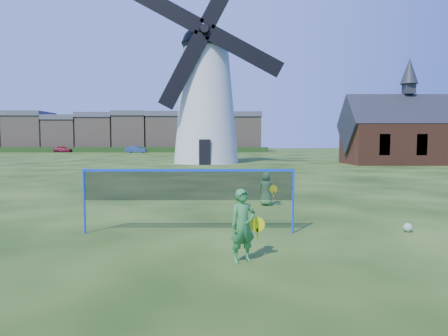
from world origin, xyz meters
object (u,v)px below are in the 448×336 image
at_px(player_boy, 266,189).
at_px(play_ball, 408,228).
at_px(car_right, 136,149).
at_px(car_left, 63,149).
at_px(windmill, 206,95).
at_px(player_girl, 243,226).
at_px(chapel, 407,134).
at_px(badminton_net, 189,186).

bearing_deg(player_boy, play_ball, 144.43).
distance_m(play_ball, car_right, 66.69).
relative_size(player_boy, car_right, 0.30).
xyz_separation_m(car_left, car_right, (14.79, -2.98, 0.01)).
height_order(windmill, player_girl, windmill).
height_order(player_girl, play_ball, player_girl).
bearing_deg(windmill, player_boy, -82.95).
xyz_separation_m(windmill, chapel, (19.34, -1.76, -3.96)).
relative_size(chapel, car_right, 3.08).
distance_m(player_boy, car_right, 62.03).
xyz_separation_m(chapel, play_ball, (-13.14, -27.89, -2.72)).
bearing_deg(chapel, car_left, 141.73).
xyz_separation_m(windmill, car_left, (-29.41, 36.68, -6.17)).
xyz_separation_m(player_boy, play_ball, (3.01, -3.94, -0.47)).
height_order(chapel, car_left, chapel).
xyz_separation_m(windmill, player_boy, (3.18, -25.72, -6.21)).
bearing_deg(player_boy, car_left, -45.41).
xyz_separation_m(chapel, car_left, (-48.74, 38.45, -2.21)).
bearing_deg(play_ball, player_girl, -150.72).
bearing_deg(player_girl, player_boy, 57.25).
height_order(badminton_net, player_boy, badminton_net).
height_order(badminton_net, play_ball, badminton_net).
bearing_deg(windmill, car_left, 128.72).
bearing_deg(player_girl, car_right, 81.71).
relative_size(windmill, chapel, 1.67).
bearing_deg(player_boy, badminton_net, 77.26).
xyz_separation_m(badminton_net, car_right, (-15.49, 63.47, -0.50)).
xyz_separation_m(player_girl, play_ball, (4.14, 2.32, -0.56)).
relative_size(play_ball, car_left, 0.06).
xyz_separation_m(windmill, badminton_net, (0.87, -29.77, -5.65)).
bearing_deg(car_left, windmill, -137.90).
height_order(player_boy, play_ball, player_boy).
distance_m(windmill, player_boy, 26.65).
bearing_deg(car_right, badminton_net, -163.09).
distance_m(windmill, badminton_net, 30.31).
distance_m(play_ball, car_left, 75.29).
relative_size(chapel, car_left, 3.24).
height_order(chapel, play_ball, chapel).
height_order(chapel, car_right, chapel).
relative_size(windmill, player_boy, 17.14).
xyz_separation_m(badminton_net, car_left, (-30.27, 66.45, -0.51)).
bearing_deg(player_boy, chapel, -106.98).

